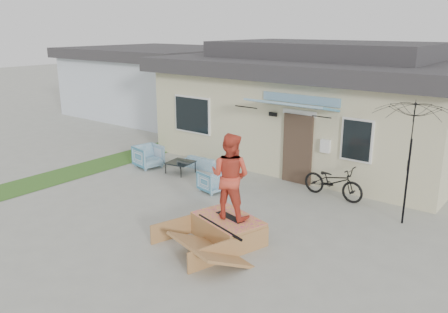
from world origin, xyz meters
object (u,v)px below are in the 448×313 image
Objects in this scene: armchair_right at (212,180)px; coffee_table at (180,167)px; bicycle at (333,178)px; skate_ramp at (228,229)px; loveseat at (204,160)px; skateboard at (230,216)px; skater at (230,175)px; armchair_left at (148,155)px; patio_umbrella at (410,154)px.

coffee_table is (-1.90, 0.67, -0.16)m from armchair_right.
coffee_table is 4.95m from bicycle.
loveseat is at bearing 152.09° from skate_ramp.
skateboard is at bearing 58.92° from armchair_right.
skateboard is (-0.69, -3.78, -0.04)m from bicycle.
armchair_right is 3.38m from bicycle.
armchair_left is at bearing -35.32° from skater.
skate_ramp is (5.41, -2.64, -0.16)m from armchair_left.
skate_ramp is at bearing -34.50° from coffee_table.
patio_umbrella is (8.20, 0.64, 1.33)m from armchair_left.
coffee_table is at bearing -176.39° from patio_umbrella.
armchair_right is at bearing -53.07° from skater.
armchair_left is 8.33m from patio_umbrella.
bicycle is 0.77× the size of patio_umbrella.
skateboard is (2.25, -2.12, 0.19)m from armchair_right.
patio_umbrella is (2.08, -0.55, 1.18)m from bicycle.
loveseat is 0.74× the size of skater.
bicycle is (4.84, 0.99, 0.38)m from coffee_table.
skate_ramp is 1.25m from skater.
armchair_right is 3.11m from skate_ramp.
armchair_left reaches higher than loveseat.
armchair_left is 3.21m from armchair_right.
coffee_table is at bearing 160.00° from skateboard.
armchair_right reaches higher than skateboard.
loveseat is 1.89m from armchair_left.
coffee_table is at bearing 69.49° from loveseat.
patio_umbrella is at bearing -140.49° from skater.
loveseat is 1.78× the size of skateboard.
bicycle is at bearing 11.56° from coffee_table.
skateboard reaches higher than skate_ramp.
coffee_table is 5.01m from skate_ramp.
skater reaches higher than skateboard.
skater is at bearing 90.00° from skate_ramp.
loveseat reaches higher than coffee_table.
bicycle is at bearing 93.55° from skateboard.
loveseat is 0.69× the size of skate_ramp.
armchair_right is 3.30m from skater.
skate_ramp is (4.13, -2.84, 0.07)m from coffee_table.
loveseat is 2.03× the size of armchair_right.
skater reaches higher than bicycle.
coffee_table is (-0.27, -0.88, -0.09)m from loveseat.
patio_umbrella is (5.02, 1.11, 1.40)m from armchair_right.
skater is (5.42, -2.59, 1.09)m from armchair_left.
coffee_table is 5.01m from skateboard.
patio_umbrella reaches higher than coffee_table.
armchair_left is 0.44× the size of skater.
skater is at bearing -33.95° from coffee_table.
bicycle reaches higher than loveseat.
skater is (4.14, -2.79, 1.32)m from coffee_table.
armchair_left is 1.06× the size of skateboard.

